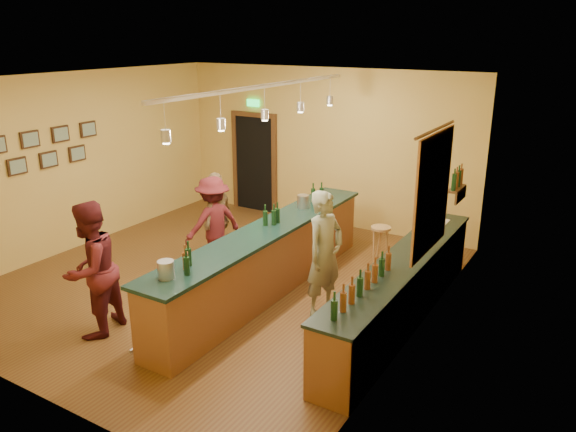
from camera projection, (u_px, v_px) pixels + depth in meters
The scene contains 18 objects.
floor at pixel (222, 280), 9.15m from camera, with size 7.00×7.00×0.00m, color #593219.
ceiling at pixel (214, 79), 8.15m from camera, with size 6.50×7.00×0.02m, color silver.
wall_back at pixel (324, 147), 11.50m from camera, with size 6.50×0.02×3.20m, color gold.
wall_front at pixel (9, 260), 5.81m from camera, with size 6.50×0.02×3.20m, color gold.
wall_left at pixel (77, 161), 10.25m from camera, with size 0.02×7.00×3.20m, color gold.
wall_right at pixel (423, 220), 7.06m from camera, with size 0.02×7.00×3.20m, color gold.
doorway at pixel (255, 161), 12.46m from camera, with size 1.15×0.09×2.48m.
tapestry at pixel (433, 193), 7.31m from camera, with size 0.03×1.40×1.60m, color maroon.
bottle_shelf at pixel (458, 181), 8.62m from camera, with size 0.17×0.55×0.54m.
picture_grid at pixel (40, 150), 9.51m from camera, with size 0.06×2.20×0.70m, color #382111, non-canonical shape.
back_counter at pixel (401, 290), 7.69m from camera, with size 0.60×4.55×1.27m.
tasting_bar at pixel (266, 256), 8.53m from camera, with size 0.73×5.10×1.38m.
pendant_track at pixel (265, 98), 7.79m from camera, with size 0.11×4.60×0.50m.
bartender at pixel (325, 254), 7.80m from camera, with size 0.66×0.44×1.82m, color gray.
customer_a at pixel (91, 270), 7.27m from camera, with size 0.89×0.69×1.83m, color #59191E.
customer_b at pixel (218, 218), 9.62m from camera, with size 0.95×0.40×1.62m, color #997A51.
customer_c at pixel (213, 223), 9.45m from camera, with size 1.03×0.59×1.59m, color #59191E.
bar_stool at pixel (381, 235), 9.57m from camera, with size 0.34×0.34×0.70m.
Camera 1 is at (5.25, -6.60, 3.85)m, focal length 35.00 mm.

